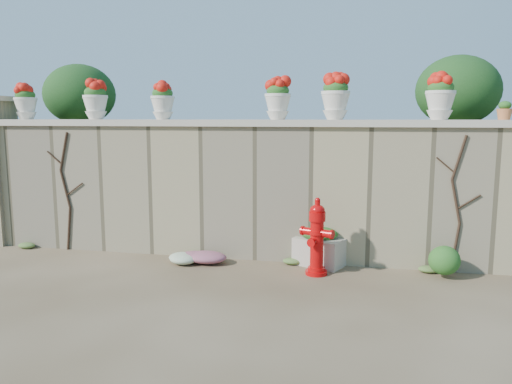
% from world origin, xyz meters
% --- Properties ---
extents(ground, '(80.00, 80.00, 0.00)m').
position_xyz_m(ground, '(0.00, 0.00, 0.00)').
color(ground, '#4B3925').
rests_on(ground, ground).
extents(stone_wall, '(8.00, 0.40, 2.00)m').
position_xyz_m(stone_wall, '(0.00, 1.80, 1.00)').
color(stone_wall, gray).
rests_on(stone_wall, ground).
extents(wall_cap, '(8.10, 0.52, 0.10)m').
position_xyz_m(wall_cap, '(0.00, 1.80, 2.05)').
color(wall_cap, beige).
rests_on(wall_cap, stone_wall).
extents(raised_fill, '(9.00, 6.00, 2.00)m').
position_xyz_m(raised_fill, '(0.00, 5.00, 1.00)').
color(raised_fill, '#384C23').
rests_on(raised_fill, ground).
extents(back_shrub_left, '(1.30, 1.30, 1.10)m').
position_xyz_m(back_shrub_left, '(-3.20, 3.00, 2.55)').
color(back_shrub_left, '#143814').
rests_on(back_shrub_left, raised_fill).
extents(back_shrub_right, '(1.30, 1.30, 1.10)m').
position_xyz_m(back_shrub_right, '(3.40, 3.00, 2.55)').
color(back_shrub_right, '#143814').
rests_on(back_shrub_right, raised_fill).
extents(vine_left, '(0.60, 0.04, 1.91)m').
position_xyz_m(vine_left, '(-2.67, 1.58, 0.99)').
color(vine_left, black).
rests_on(vine_left, ground).
extents(vine_right, '(0.60, 0.04, 1.91)m').
position_xyz_m(vine_right, '(3.23, 1.58, 0.99)').
color(vine_right, black).
rests_on(vine_right, ground).
extents(fire_hydrant, '(0.46, 0.33, 1.06)m').
position_xyz_m(fire_hydrant, '(1.38, 1.11, 0.53)').
color(fire_hydrant, '#B80708').
rests_on(fire_hydrant, ground).
extents(planter_box, '(0.79, 0.63, 0.57)m').
position_xyz_m(planter_box, '(1.38, 1.55, 0.26)').
color(planter_box, beige).
rests_on(planter_box, ground).
extents(green_shrub, '(0.59, 0.53, 0.56)m').
position_xyz_m(green_shrub, '(2.98, 1.31, 0.28)').
color(green_shrub, '#1E5119').
rests_on(green_shrub, ground).
extents(magenta_clump, '(0.81, 0.54, 0.22)m').
position_xyz_m(magenta_clump, '(-0.32, 1.33, 0.11)').
color(magenta_clump, '#CD298A').
rests_on(magenta_clump, ground).
extents(white_flowers, '(0.52, 0.42, 0.19)m').
position_xyz_m(white_flowers, '(-0.51, 1.18, 0.09)').
color(white_flowers, white).
rests_on(white_flowers, ground).
extents(urn_pot_0, '(0.36, 0.36, 0.57)m').
position_xyz_m(urn_pot_0, '(-3.46, 1.80, 2.38)').
color(urn_pot_0, silver).
rests_on(urn_pot_0, wall_cap).
extents(urn_pot_1, '(0.39, 0.39, 0.61)m').
position_xyz_m(urn_pot_1, '(-2.21, 1.80, 2.40)').
color(urn_pot_1, silver).
rests_on(urn_pot_1, wall_cap).
extents(urn_pot_2, '(0.37, 0.37, 0.57)m').
position_xyz_m(urn_pot_2, '(-1.08, 1.80, 2.38)').
color(urn_pot_2, silver).
rests_on(urn_pot_2, wall_cap).
extents(urn_pot_3, '(0.38, 0.38, 0.60)m').
position_xyz_m(urn_pot_3, '(0.72, 1.80, 2.40)').
color(urn_pot_3, silver).
rests_on(urn_pot_3, wall_cap).
extents(urn_pot_4, '(0.41, 0.41, 0.65)m').
position_xyz_m(urn_pot_4, '(1.55, 1.80, 2.42)').
color(urn_pot_4, silver).
rests_on(urn_pot_4, wall_cap).
extents(urn_pot_5, '(0.40, 0.40, 0.63)m').
position_xyz_m(urn_pot_5, '(2.97, 1.80, 2.41)').
color(urn_pot_5, silver).
rests_on(urn_pot_5, wall_cap).
extents(terracotta_pot, '(0.20, 0.20, 0.24)m').
position_xyz_m(terracotta_pot, '(3.80, 1.80, 2.21)').
color(terracotta_pot, '#C26D3B').
rests_on(terracotta_pot, wall_cap).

